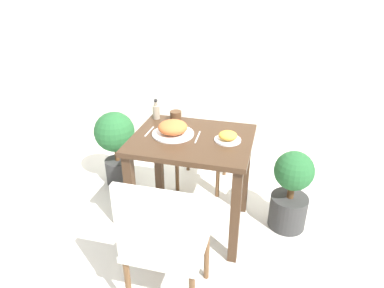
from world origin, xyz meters
TOP-DOWN VIEW (x-y plane):
  - ground_plane at (0.00, 0.00)m, footprint 16.00×16.00m
  - wall_back at (0.00, 1.23)m, footprint 8.00×0.05m
  - dining_table at (0.00, 0.00)m, footprint 0.81×0.66m
  - chair_near at (0.04, -0.73)m, footprint 0.42×0.42m
  - chair_far at (-0.06, 0.67)m, footprint 0.42×0.42m
  - food_plate at (-0.14, 0.01)m, footprint 0.29×0.29m
  - side_plate at (0.24, 0.01)m, footprint 0.18×0.18m
  - drink_cup at (-0.19, 0.24)m, footprint 0.09×0.09m
  - sauce_bottle at (-0.35, 0.25)m, footprint 0.05×0.05m
  - fork_utensil at (-0.31, 0.01)m, footprint 0.01×0.16m
  - spoon_utensil at (0.04, 0.01)m, footprint 0.02×0.18m
  - potted_plant_left at (-0.79, 0.40)m, footprint 0.35×0.35m
  - potted_plant_right at (0.70, 0.18)m, footprint 0.28×0.28m

SIDE VIEW (x-z plane):
  - ground_plane at x=0.00m, z-range 0.00..0.00m
  - potted_plant_right at x=0.70m, z-range 0.01..0.64m
  - potted_plant_left at x=-0.79m, z-range 0.08..0.77m
  - chair_near at x=0.04m, z-range 0.06..0.95m
  - chair_far at x=-0.06m, z-range 0.06..0.95m
  - dining_table at x=0.00m, z-range 0.23..0.98m
  - fork_utensil at x=-0.31m, z-range 0.75..0.75m
  - spoon_utensil at x=0.04m, z-range 0.75..0.75m
  - side_plate at x=0.24m, z-range 0.74..0.81m
  - drink_cup at x=-0.19m, z-range 0.75..0.83m
  - food_plate at x=-0.14m, z-range 0.74..0.84m
  - sauce_bottle at x=-0.35m, z-range 0.73..0.89m
  - wall_back at x=0.00m, z-range 0.00..2.60m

